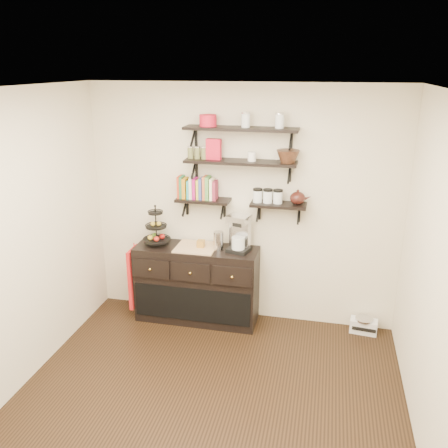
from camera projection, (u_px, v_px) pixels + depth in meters
floor at (204, 410)px, 4.14m from camera, size 3.50×3.50×0.00m
ceiling at (198, 90)px, 3.28m from camera, size 3.50×3.50×0.02m
back_wall at (242, 207)px, 5.33m from camera, size 3.50×0.02×2.70m
left_wall at (5, 251)px, 4.07m from camera, size 0.02×3.50×2.70m
right_wall at (440, 291)px, 3.35m from camera, size 0.02×3.50×2.70m
shelf_top at (241, 129)px, 4.92m from camera, size 1.20×0.27×0.23m
shelf_mid at (241, 162)px, 5.04m from camera, size 1.20×0.27×0.23m
shelf_low_left at (203, 201)px, 5.28m from camera, size 0.60×0.25×0.23m
shelf_low_right at (279, 205)px, 5.11m from camera, size 0.60×0.25×0.23m
cookbooks at (198, 188)px, 5.25m from camera, size 0.43×0.15×0.26m
glass_canisters at (268, 197)px, 5.10m from camera, size 0.32×0.10×0.13m
sideboard at (197, 284)px, 5.50m from camera, size 1.40×0.50×0.92m
fruit_stand at (157, 232)px, 5.40m from camera, size 0.31×0.31×0.45m
candle at (201, 244)px, 5.33m from camera, size 0.08×0.08×0.08m
coffee_maker at (239, 234)px, 5.22m from camera, size 0.27×0.27×0.42m
thermal_carafe at (218, 241)px, 5.25m from camera, size 0.11×0.11×0.22m
apron at (134, 277)px, 5.54m from camera, size 0.04×0.31×0.71m
radio at (364, 325)px, 5.32m from camera, size 0.31×0.22×0.18m
recipe_box at (214, 149)px, 5.05m from camera, size 0.17×0.08×0.22m
walnut_bowl at (288, 156)px, 4.90m from camera, size 0.24×0.24×0.13m
ramekins at (252, 157)px, 4.99m from camera, size 0.09×0.09×0.10m
teapot at (298, 197)px, 5.03m from camera, size 0.25×0.21×0.16m
red_pot at (208, 120)px, 4.97m from camera, size 0.18×0.18×0.12m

